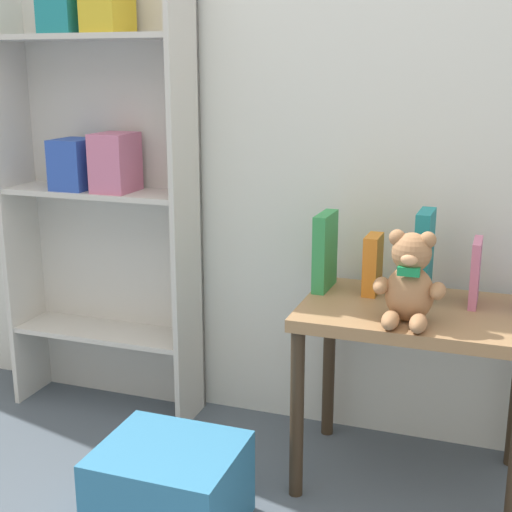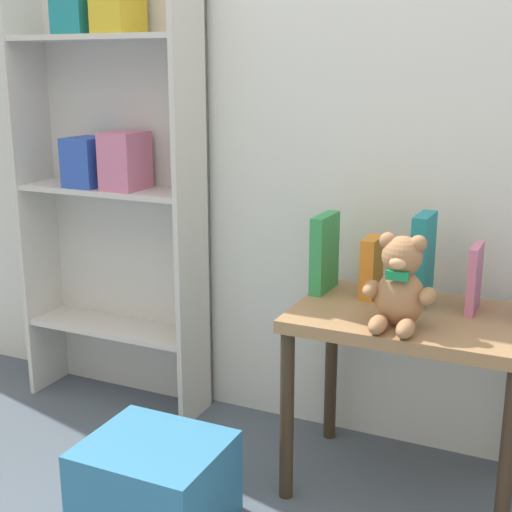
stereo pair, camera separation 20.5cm
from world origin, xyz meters
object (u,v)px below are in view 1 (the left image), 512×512
object	(u,v)px
display_table	(415,335)
book_standing_teal	(424,255)
book_standing_green	(325,251)
book_standing_pink	(475,272)
bookshelf_side	(102,163)
book_standing_orange	(373,264)
teddy_bear	(410,281)
storage_bin	(170,489)

from	to	relation	value
display_table	book_standing_teal	size ratio (longest dim) A/B	2.48
display_table	book_standing_green	xyz separation A→B (m)	(-0.30, 0.10, 0.20)
book_standing_pink	book_standing_teal	bearing A→B (deg)	177.51
bookshelf_side	book_standing_orange	world-z (taller)	bookshelf_side
book_standing_pink	book_standing_orange	bearing A→B (deg)	178.93
book_standing_orange	display_table	bearing A→B (deg)	-31.36
teddy_bear	book_standing_orange	world-z (taller)	teddy_bear
display_table	storage_bin	size ratio (longest dim) A/B	1.77
bookshelf_side	book_standing_teal	bearing A→B (deg)	-3.77
book_standing_teal	book_standing_pink	xyz separation A→B (m)	(0.15, -0.01, -0.04)
display_table	book_standing_orange	world-z (taller)	book_standing_orange
book_standing_orange	storage_bin	xyz separation A→B (m)	(-0.42, -0.55, -0.52)
book_standing_pink	storage_bin	size ratio (longest dim) A/B	0.52
teddy_bear	display_table	bearing A→B (deg)	85.14
book_standing_green	teddy_bear	bearing A→B (deg)	-35.57
book_standing_teal	storage_bin	xyz separation A→B (m)	(-0.57, -0.55, -0.56)
book_standing_pink	teddy_bear	bearing A→B (deg)	-126.48
book_standing_green	book_standing_teal	size ratio (longest dim) A/B	0.90
book_standing_pink	display_table	bearing A→B (deg)	-149.07
book_standing_orange	book_standing_pink	size ratio (longest dim) A/B	0.94
book_standing_green	book_standing_orange	xyz separation A→B (m)	(0.15, -0.00, -0.03)
book_standing_teal	bookshelf_side	bearing A→B (deg)	177.66
book_standing_orange	book_standing_teal	size ratio (longest dim) A/B	0.68
bookshelf_side	book_standing_green	bearing A→B (deg)	-5.10
bookshelf_side	display_table	xyz separation A→B (m)	(1.11, -0.17, -0.43)
teddy_bear	book_standing_pink	xyz separation A→B (m)	(0.16, 0.21, -0.02)
teddy_bear	book_standing_green	xyz separation A→B (m)	(-0.29, 0.22, 0.00)
display_table	book_standing_teal	world-z (taller)	book_standing_teal
teddy_bear	book_standing_teal	xyz separation A→B (m)	(0.01, 0.22, 0.02)
book_standing_teal	storage_bin	bearing A→B (deg)	-134.42
book_standing_green	book_standing_teal	world-z (taller)	book_standing_teal
display_table	storage_bin	distance (m)	0.81
bookshelf_side	display_table	distance (m)	1.20
book_standing_orange	book_standing_teal	distance (m)	0.15
bookshelf_side	storage_bin	world-z (taller)	bookshelf_side
bookshelf_side	book_standing_teal	xyz separation A→B (m)	(1.11, -0.07, -0.21)
teddy_bear	book_standing_orange	xyz separation A→B (m)	(-0.14, 0.22, -0.02)
display_table	teddy_bear	world-z (taller)	teddy_bear
book_standing_green	storage_bin	bearing A→B (deg)	-114.23
teddy_bear	storage_bin	size ratio (longest dim) A/B	0.68
bookshelf_side	display_table	world-z (taller)	bookshelf_side
storage_bin	book_standing_green	bearing A→B (deg)	63.74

